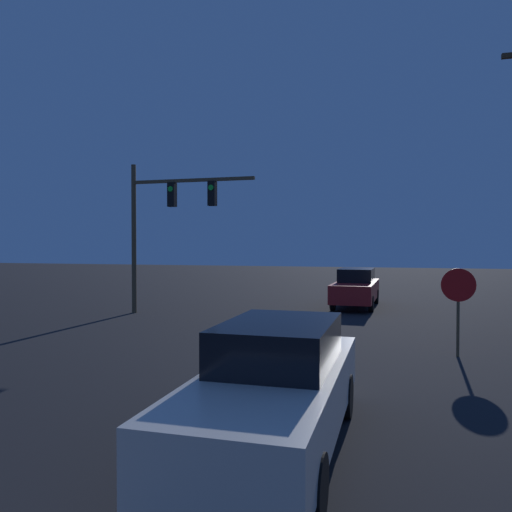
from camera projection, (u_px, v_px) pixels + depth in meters
name	position (u px, v px, depth m)	size (l,w,h in m)	color
car_near	(276.00, 386.00, 6.33)	(1.68, 4.76, 1.61)	beige
car_far	(356.00, 288.00, 20.99)	(1.75, 4.79, 1.61)	#B21E1E
traffic_signal_mast	(164.00, 213.00, 18.74)	(4.91, 0.30, 5.68)	brown
stop_sign	(458.00, 295.00, 11.58)	(0.77, 0.07, 2.06)	brown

